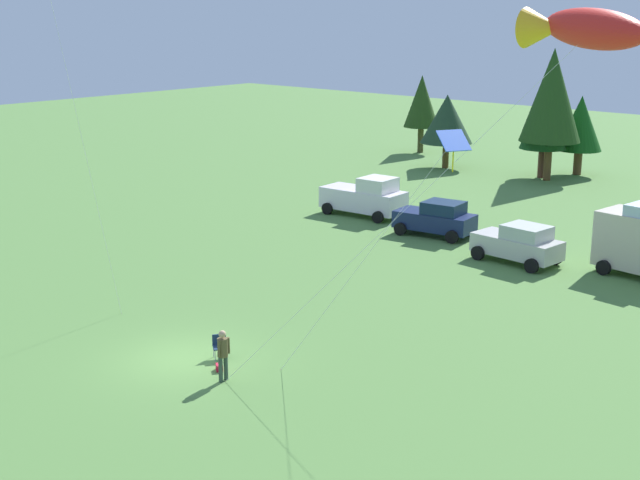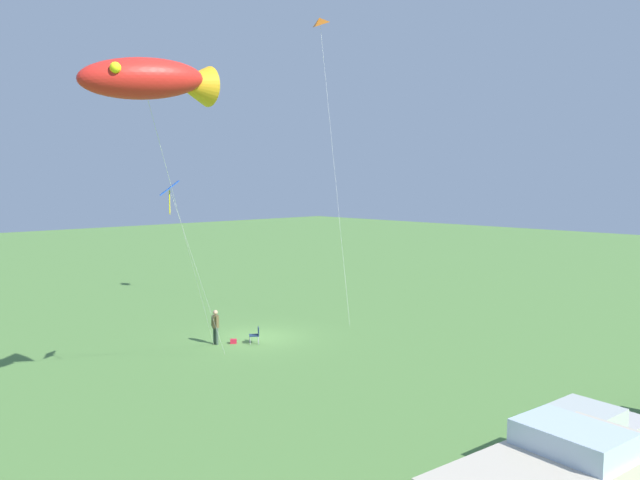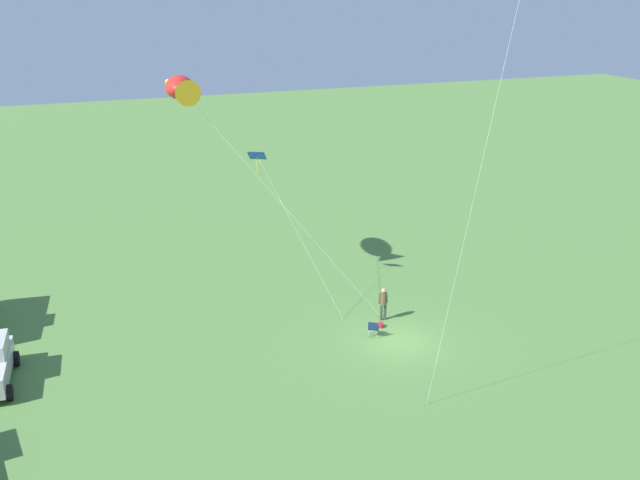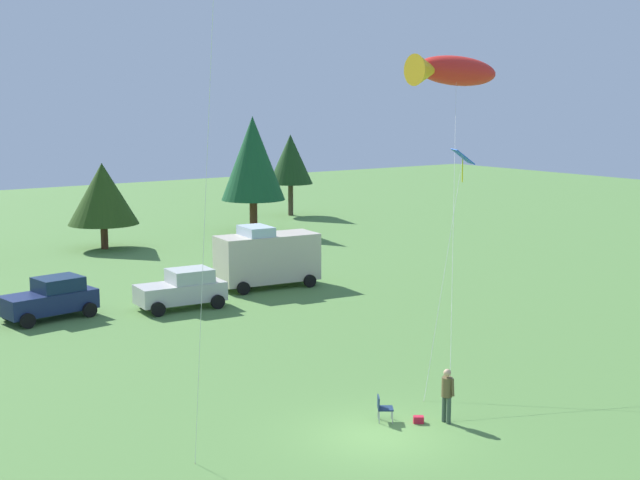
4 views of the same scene
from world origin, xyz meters
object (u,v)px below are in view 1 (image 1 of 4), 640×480
(person_kite_flyer, at_px, (223,352))
(backpack_on_grass, at_px, (219,367))
(folding_chair, at_px, (220,344))
(car_silver_compact, at_px, (519,243))
(car_navy_hatch, at_px, (437,218))
(kite_diamond_blue, at_px, (449,148))
(truck_white_pickup, at_px, (366,197))
(kite_large_fish, at_px, (582,29))

(person_kite_flyer, relative_size, backpack_on_grass, 5.44)
(folding_chair, xyz_separation_m, car_silver_compact, (1.77, 17.40, 0.46))
(car_navy_hatch, height_order, kite_diamond_blue, kite_diamond_blue)
(car_navy_hatch, height_order, car_silver_compact, same)
(backpack_on_grass, distance_m, truck_white_pickup, 23.54)
(backpack_on_grass, distance_m, kite_large_fish, 15.90)
(car_silver_compact, distance_m, kite_large_fish, 16.34)
(backpack_on_grass, bearing_deg, kite_large_fish, 43.08)
(backpack_on_grass, distance_m, car_navy_hatch, 20.47)
(person_kite_flyer, relative_size, truck_white_pickup, 0.34)
(truck_white_pickup, bearing_deg, backpack_on_grass, -66.93)
(car_silver_compact, xyz_separation_m, kite_large_fish, (7.39, -10.38, 10.23))
(folding_chair, distance_m, kite_large_fish, 15.74)
(person_kite_flyer, bearing_deg, truck_white_pickup, 120.03)
(backpack_on_grass, xyz_separation_m, car_silver_compact, (0.95, 18.18, 0.84))
(person_kite_flyer, relative_size, car_navy_hatch, 0.39)
(folding_chair, relative_size, truck_white_pickup, 0.16)
(truck_white_pickup, bearing_deg, car_silver_compact, -17.40)
(person_kite_flyer, bearing_deg, kite_diamond_blue, 45.50)
(kite_large_fish, bearing_deg, folding_chair, -142.53)
(truck_white_pickup, bearing_deg, folding_chair, -67.91)
(kite_diamond_blue, bearing_deg, folding_chair, -151.61)
(car_navy_hatch, bearing_deg, kite_diamond_blue, -62.90)
(truck_white_pickup, height_order, car_navy_hatch, truck_white_pickup)
(car_navy_hatch, bearing_deg, truck_white_pickup, 161.03)
(folding_chair, distance_m, car_silver_compact, 17.50)
(backpack_on_grass, bearing_deg, kite_diamond_blue, 36.78)
(person_kite_flyer, distance_m, truck_white_pickup, 24.28)
(car_navy_hatch, relative_size, kite_large_fish, 0.37)
(backpack_on_grass, height_order, car_navy_hatch, car_navy_hatch)
(truck_white_pickup, bearing_deg, kite_diamond_blue, -48.87)
(truck_white_pickup, distance_m, kite_diamond_blue, 24.30)
(person_kite_flyer, bearing_deg, kite_large_fish, 49.51)
(car_navy_hatch, xyz_separation_m, kite_diamond_blue, (10.81, -15.44, 6.68))
(kite_large_fish, relative_size, kite_diamond_blue, 1.46)
(truck_white_pickup, xyz_separation_m, kite_large_fish, (18.98, -13.18, 10.08))
(kite_diamond_blue, bearing_deg, backpack_on_grass, -143.22)
(kite_diamond_blue, bearing_deg, car_silver_compact, 109.79)
(car_navy_hatch, xyz_separation_m, kite_large_fish, (13.25, -12.05, 10.23))
(backpack_on_grass, bearing_deg, folding_chair, 136.75)
(backpack_on_grass, xyz_separation_m, kite_large_fish, (8.34, 7.80, 11.07))
(folding_chair, xyz_separation_m, car_navy_hatch, (-4.08, 19.08, 0.46))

